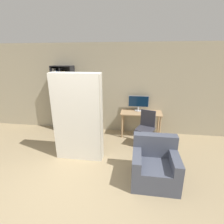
% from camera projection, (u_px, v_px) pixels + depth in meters
% --- Properties ---
extents(ground_plane, '(16.00, 16.00, 0.00)m').
position_uv_depth(ground_plane, '(68.00, 198.00, 2.99)').
color(ground_plane, '#9E8966').
extents(wall_back, '(8.00, 0.06, 2.70)m').
position_uv_depth(wall_back, '(102.00, 89.00, 5.42)').
color(wall_back, tan).
rests_on(wall_back, ground).
extents(desk, '(1.20, 0.56, 0.74)m').
position_uv_depth(desk, '(141.00, 116.00, 5.17)').
color(desk, tan).
rests_on(desk, ground).
extents(monitor, '(0.61, 0.22, 0.46)m').
position_uv_depth(monitor, '(139.00, 102.00, 5.21)').
color(monitor, '#B7B7BC').
rests_on(monitor, desk).
extents(office_chair, '(0.56, 0.56, 0.95)m').
position_uv_depth(office_chair, '(146.00, 132.00, 4.66)').
color(office_chair, '#4C4C51').
rests_on(office_chair, ground).
extents(bookshelf, '(0.64, 0.35, 2.05)m').
position_uv_depth(bookshelf, '(63.00, 99.00, 5.54)').
color(bookshelf, black).
rests_on(bookshelf, ground).
extents(mattress_near, '(1.09, 0.31, 2.00)m').
position_uv_depth(mattress_near, '(78.00, 118.00, 3.89)').
color(mattress_near, silver).
rests_on(mattress_near, ground).
extents(armchair, '(0.85, 0.80, 0.85)m').
position_uv_depth(armchair, '(155.00, 165.00, 3.35)').
color(armchair, '#474C5B').
rests_on(armchair, ground).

